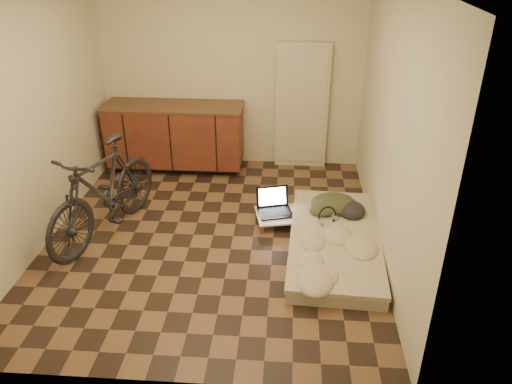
# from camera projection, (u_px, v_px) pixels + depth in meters

# --- Properties ---
(room_shell) EXTENTS (3.50, 4.00, 2.60)m
(room_shell) POSITION_uv_depth(u_px,v_px,m) (208.00, 123.00, 4.84)
(room_shell) COLOR brown
(room_shell) RESTS_ON ground
(cabinets) EXTENTS (1.84, 0.62, 0.91)m
(cabinets) POSITION_uv_depth(u_px,v_px,m) (176.00, 136.00, 6.78)
(cabinets) COLOR black
(cabinets) RESTS_ON ground
(appliance_panel) EXTENTS (0.70, 0.10, 1.70)m
(appliance_panel) POSITION_uv_depth(u_px,v_px,m) (302.00, 107.00, 6.70)
(appliance_panel) COLOR beige
(appliance_panel) RESTS_ON ground
(bicycle) EXTENTS (1.08, 1.86, 1.15)m
(bicycle) POSITION_uv_depth(u_px,v_px,m) (103.00, 187.00, 5.21)
(bicycle) COLOR black
(bicycle) RESTS_ON ground
(futon) EXTENTS (1.02, 1.97, 0.17)m
(futon) POSITION_uv_depth(u_px,v_px,m) (334.00, 241.00, 5.19)
(futon) COLOR #AFA18C
(futon) RESTS_ON ground
(clothing_pile) EXTENTS (0.57, 0.48, 0.22)m
(clothing_pile) POSITION_uv_depth(u_px,v_px,m) (339.00, 201.00, 5.57)
(clothing_pile) COLOR #353921
(clothing_pile) RESTS_ON futon
(headphones) EXTENTS (0.32, 0.32, 0.16)m
(headphones) POSITION_uv_depth(u_px,v_px,m) (327.00, 216.00, 5.34)
(headphones) COLOR black
(headphones) RESTS_ON futon
(lap_desk) EXTENTS (0.77, 0.58, 0.12)m
(lap_desk) POSITION_uv_depth(u_px,v_px,m) (287.00, 214.00, 5.65)
(lap_desk) COLOR brown
(lap_desk) RESTS_ON ground
(laptop) EXTENTS (0.45, 0.42, 0.26)m
(laptop) POSITION_uv_depth(u_px,v_px,m) (274.00, 207.00, 5.66)
(laptop) COLOR black
(laptop) RESTS_ON lap_desk
(mouse) EXTENTS (0.05, 0.09, 0.03)m
(mouse) POSITION_uv_depth(u_px,v_px,m) (308.00, 213.00, 5.61)
(mouse) COLOR white
(mouse) RESTS_ON lap_desk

